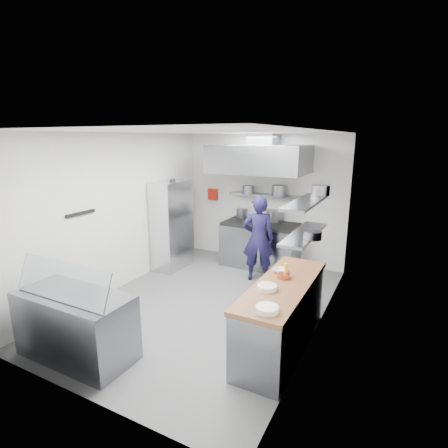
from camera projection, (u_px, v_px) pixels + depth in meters
The scene contains 35 objects.
floor at pixel (208, 304), 5.86m from camera, with size 5.00×5.00×0.00m, color #49494B.
ceiling at pixel (205, 132), 5.19m from camera, with size 5.00×5.00×0.00m, color silver.
wall_back at pixel (264, 199), 7.68m from camera, with size 3.60×0.02×2.80m, color white.
wall_front at pixel (76, 277), 3.37m from camera, with size 3.60×0.02×2.80m, color white.
wall_left at pixel (121, 212), 6.33m from camera, with size 5.00×0.02×2.80m, color white.
wall_right at pixel (321, 237), 4.72m from camera, with size 5.00×0.02×2.80m, color white.
gas_range at pixel (260, 246), 7.52m from camera, with size 1.60×0.80×0.90m, color gray.
cooktop at pixel (261, 224), 7.40m from camera, with size 1.57×0.78×0.06m, color black.
stock_pot_left at pixel (242, 213), 7.92m from camera, with size 0.25×0.25×0.20m, color slate.
stock_pot_mid at pixel (275, 215), 7.54m from camera, with size 0.36×0.36×0.24m, color slate.
over_range_shelf at pixel (266, 195), 7.47m from camera, with size 1.60×0.30×0.04m, color gray.
shelf_pot_a at pixel (248, 190), 7.44m from camera, with size 0.25×0.25×0.18m, color slate.
shelf_pot_b at pixel (278, 191), 7.22m from camera, with size 0.27×0.27×0.22m, color slate.
extractor_hood at pixel (259, 159), 6.92m from camera, with size 1.90×1.15×0.55m, color gray.
hood_duct at pixel (264, 139), 7.03m from camera, with size 0.55×0.55×0.24m, color slate.
red_firebox at pixel (213, 194), 8.18m from camera, with size 0.22×0.10×0.26m, color red.
chef at pixel (258, 239), 6.68m from camera, with size 0.61×0.40×1.66m, color #151339.
wire_rack at pixel (172, 225), 7.34m from camera, with size 0.50×0.90×1.85m, color silver.
rack_bin_a at pixel (165, 234), 7.14m from camera, with size 0.17×0.21×0.19m, color white.
rack_bin_b at pixel (177, 206), 7.43m from camera, with size 0.15×0.20×0.17m, color yellow.
rack_jar at pixel (173, 184), 7.11m from camera, with size 0.12×0.12×0.18m, color black.
knife_strip at pixel (81, 213), 5.51m from camera, with size 0.04×0.55×0.05m, color black.
prep_counter_base at pixel (282, 317), 4.58m from camera, with size 0.62×2.00×0.84m, color gray.
prep_counter_top at pixel (283, 285), 4.47m from camera, with size 0.65×2.04×0.06m, color #94643A.
plate_stack_a at pixel (267, 309), 3.73m from camera, with size 0.25×0.25×0.06m, color white.
plate_stack_b at pixel (267, 287), 4.27m from camera, with size 0.24×0.24×0.06m, color white.
copper_pan at pixel (283, 276), 4.63m from camera, with size 0.17×0.17×0.06m, color #CF623A.
squeeze_bottle at pixel (286, 270), 4.68m from camera, with size 0.06×0.06×0.18m, color yellow.
mixing_bowl at pixel (280, 271), 4.83m from camera, with size 0.20×0.20×0.05m, color white.
wall_shelf_lower at pixel (304, 234), 4.51m from camera, with size 0.30×1.30×0.04m, color gray.
wall_shelf_upper at pixel (306, 202), 4.41m from camera, with size 0.30×1.30×0.04m, color gray.
shelf_pot_c at pixel (313, 235), 4.21m from camera, with size 0.21×0.21×0.10m, color slate.
shelf_pot_d at pixel (321, 190), 4.79m from camera, with size 0.25×0.25×0.14m, color slate.
display_case at pixel (76, 326), 4.37m from camera, with size 1.50×0.70×0.85m, color gray.
display_glass at pixel (62, 281), 4.11m from camera, with size 1.47×0.02×0.45m, color silver.
Camera 1 is at (2.72, -4.64, 2.71)m, focal length 28.00 mm.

